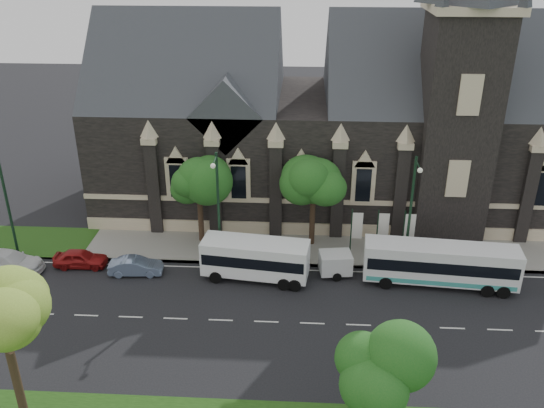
# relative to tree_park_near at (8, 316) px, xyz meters

# --- Properties ---
(ground) EXTENTS (160.00, 160.00, 0.00)m
(ground) POSITION_rel_tree_park_near_xyz_m (11.77, 8.77, -6.42)
(ground) COLOR black
(ground) RESTS_ON ground
(sidewalk) EXTENTS (80.00, 5.00, 0.15)m
(sidewalk) POSITION_rel_tree_park_near_xyz_m (11.77, 18.27, -6.34)
(sidewalk) COLOR gray
(sidewalk) RESTS_ON ground
(museum) EXTENTS (40.00, 17.70, 29.90)m
(museum) POSITION_rel_tree_park_near_xyz_m (16.89, 27.55, 1.75)
(museum) COLOR black
(museum) RESTS_ON ground
(tree_park_near) EXTENTS (4.42, 4.42, 8.56)m
(tree_park_near) POSITION_rel_tree_park_near_xyz_m (0.00, 0.00, 0.00)
(tree_park_near) COLOR black
(tree_park_near) RESTS_ON ground
(tree_park_east) EXTENTS (3.40, 3.40, 6.28)m
(tree_park_east) POSITION_rel_tree_park_near_xyz_m (17.95, -0.55, -1.80)
(tree_park_east) COLOR black
(tree_park_east) RESTS_ON ground
(tree_walk_right) EXTENTS (4.08, 4.08, 7.80)m
(tree_walk_right) POSITION_rel_tree_park_near_xyz_m (14.98, 19.48, -0.60)
(tree_walk_right) COLOR black
(tree_walk_right) RESTS_ON ground
(tree_walk_left) EXTENTS (3.91, 3.91, 7.64)m
(tree_walk_left) POSITION_rel_tree_park_near_xyz_m (5.97, 19.47, -0.68)
(tree_walk_left) COLOR black
(tree_walk_left) RESTS_ON ground
(street_lamp_near) EXTENTS (0.36, 1.88, 9.00)m
(street_lamp_near) POSITION_rel_tree_park_near_xyz_m (21.77, 15.86, -1.30)
(street_lamp_near) COLOR #15301D
(street_lamp_near) RESTS_ON ground
(street_lamp_mid) EXTENTS (0.36, 1.88, 9.00)m
(street_lamp_mid) POSITION_rel_tree_park_near_xyz_m (7.77, 15.86, -1.30)
(street_lamp_mid) COLOR #15301D
(street_lamp_mid) RESTS_ON ground
(street_lamp_far) EXTENTS (0.36, 1.88, 9.00)m
(street_lamp_far) POSITION_rel_tree_park_near_xyz_m (-8.23, 15.86, -1.30)
(street_lamp_far) COLOR #15301D
(street_lamp_far) RESTS_ON ground
(banner_flag_left) EXTENTS (0.90, 0.10, 4.00)m
(banner_flag_left) POSITION_rel_tree_park_near_xyz_m (18.06, 17.77, -4.03)
(banner_flag_left) COLOR #15301D
(banner_flag_left) RESTS_ON ground
(banner_flag_center) EXTENTS (0.90, 0.10, 4.00)m
(banner_flag_center) POSITION_rel_tree_park_near_xyz_m (20.06, 17.77, -4.03)
(banner_flag_center) COLOR #15301D
(banner_flag_center) RESTS_ON ground
(banner_flag_right) EXTENTS (0.90, 0.10, 4.00)m
(banner_flag_right) POSITION_rel_tree_park_near_xyz_m (22.06, 17.77, -4.03)
(banner_flag_right) COLOR #15301D
(banner_flag_right) RESTS_ON ground
(tour_coach) EXTENTS (10.90, 3.29, 3.13)m
(tour_coach) POSITION_rel_tree_park_near_xyz_m (23.87, 13.93, -4.70)
(tour_coach) COLOR white
(tour_coach) RESTS_ON ground
(shuttle_bus) EXTENTS (7.95, 3.52, 2.97)m
(shuttle_bus) POSITION_rel_tree_park_near_xyz_m (10.65, 14.05, -4.70)
(shuttle_bus) COLOR white
(shuttle_bus) RESTS_ON ground
(box_trailer) EXTENTS (3.43, 2.03, 1.78)m
(box_trailer) POSITION_rel_tree_park_near_xyz_m (16.48, 14.80, -5.40)
(box_trailer) COLOR silver
(box_trailer) RESTS_ON ground
(sedan) EXTENTS (4.04, 1.65, 1.30)m
(sedan) POSITION_rel_tree_park_near_xyz_m (1.72, 14.06, -5.77)
(sedan) COLOR #7385A6
(sedan) RESTS_ON ground
(car_far_red) EXTENTS (4.03, 1.71, 1.36)m
(car_far_red) POSITION_rel_tree_park_near_xyz_m (-2.75, 14.89, -5.74)
(car_far_red) COLOR maroon
(car_far_red) RESTS_ON ground
(car_far_white) EXTENTS (5.48, 2.82, 1.52)m
(car_far_white) POSITION_rel_tree_park_near_xyz_m (-7.87, 14.02, -5.66)
(car_far_white) COLOR silver
(car_far_white) RESTS_ON ground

